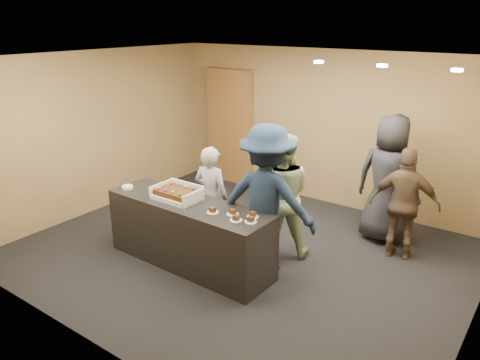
{
  "coord_description": "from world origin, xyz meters",
  "views": [
    {
      "loc": [
        3.48,
        -4.87,
        3.2
      ],
      "look_at": [
        -0.04,
        0.0,
        1.1
      ],
      "focal_mm": 35.0,
      "sensor_mm": 36.0,
      "label": 1
    }
  ],
  "objects_px": {
    "sheet_cake": "(177,192)",
    "serving_counter": "(189,233)",
    "person_navy_man": "(267,201)",
    "plate_stack": "(127,187)",
    "cake_box": "(178,195)",
    "person_sage_man": "(281,196)",
    "storage_cabinet": "(230,127)",
    "person_server_grey": "(211,197)",
    "person_brown_extra": "(405,204)",
    "person_dark_suit": "(388,179)"
  },
  "relations": [
    {
      "from": "sheet_cake",
      "to": "serving_counter",
      "type": "bearing_deg",
      "value": -0.0
    },
    {
      "from": "serving_counter",
      "to": "person_navy_man",
      "type": "bearing_deg",
      "value": 27.78
    },
    {
      "from": "sheet_cake",
      "to": "plate_stack",
      "type": "bearing_deg",
      "value": -172.58
    },
    {
      "from": "cake_box",
      "to": "person_sage_man",
      "type": "bearing_deg",
      "value": 42.47
    },
    {
      "from": "storage_cabinet",
      "to": "person_server_grey",
      "type": "xyz_separation_m",
      "value": [
        1.54,
        -2.47,
        -0.37
      ]
    },
    {
      "from": "serving_counter",
      "to": "cake_box",
      "type": "relative_size",
      "value": 3.9
    },
    {
      "from": "cake_box",
      "to": "person_brown_extra",
      "type": "xyz_separation_m",
      "value": [
        2.44,
        1.86,
        -0.15
      ]
    },
    {
      "from": "storage_cabinet",
      "to": "person_dark_suit",
      "type": "xyz_separation_m",
      "value": [
        3.5,
        -0.79,
        -0.17
      ]
    },
    {
      "from": "sheet_cake",
      "to": "person_sage_man",
      "type": "xyz_separation_m",
      "value": [
        1.03,
        0.97,
        -0.12
      ]
    },
    {
      "from": "person_brown_extra",
      "to": "person_dark_suit",
      "type": "relative_size",
      "value": 0.82
    },
    {
      "from": "storage_cabinet",
      "to": "person_sage_man",
      "type": "distance_m",
      "value": 3.26
    },
    {
      "from": "plate_stack",
      "to": "person_server_grey",
      "type": "distance_m",
      "value": 1.2
    },
    {
      "from": "storage_cabinet",
      "to": "person_sage_man",
      "type": "bearing_deg",
      "value": -40.44
    },
    {
      "from": "sheet_cake",
      "to": "plate_stack",
      "type": "xyz_separation_m",
      "value": [
        -0.85,
        -0.11,
        -0.08
      ]
    },
    {
      "from": "cake_box",
      "to": "person_navy_man",
      "type": "distance_m",
      "value": 1.21
    },
    {
      "from": "cake_box",
      "to": "person_server_grey",
      "type": "bearing_deg",
      "value": 80.09
    },
    {
      "from": "cake_box",
      "to": "person_dark_suit",
      "type": "bearing_deg",
      "value": 47.61
    },
    {
      "from": "serving_counter",
      "to": "person_server_grey",
      "type": "height_order",
      "value": "person_server_grey"
    },
    {
      "from": "person_dark_suit",
      "to": "person_navy_man",
      "type": "bearing_deg",
      "value": 61.63
    },
    {
      "from": "cake_box",
      "to": "person_dark_suit",
      "type": "xyz_separation_m",
      "value": [
        2.06,
        2.26,
        0.02
      ]
    },
    {
      "from": "serving_counter",
      "to": "person_brown_extra",
      "type": "relative_size",
      "value": 1.52
    },
    {
      "from": "sheet_cake",
      "to": "person_server_grey",
      "type": "height_order",
      "value": "person_server_grey"
    },
    {
      "from": "storage_cabinet",
      "to": "person_navy_man",
      "type": "distance_m",
      "value": 3.66
    },
    {
      "from": "sheet_cake",
      "to": "person_dark_suit",
      "type": "bearing_deg",
      "value": 47.89
    },
    {
      "from": "person_sage_man",
      "to": "person_dark_suit",
      "type": "distance_m",
      "value": 1.67
    },
    {
      "from": "cake_box",
      "to": "person_sage_man",
      "type": "height_order",
      "value": "person_sage_man"
    },
    {
      "from": "person_navy_man",
      "to": "person_brown_extra",
      "type": "distance_m",
      "value": 1.95
    },
    {
      "from": "person_sage_man",
      "to": "person_navy_man",
      "type": "xyz_separation_m",
      "value": [
        0.09,
        -0.51,
        0.11
      ]
    },
    {
      "from": "person_brown_extra",
      "to": "person_sage_man",
      "type": "bearing_deg",
      "value": 20.53
    },
    {
      "from": "storage_cabinet",
      "to": "plate_stack",
      "type": "xyz_separation_m",
      "value": [
        0.59,
        -3.18,
        -0.21
      ]
    },
    {
      "from": "person_sage_man",
      "to": "person_brown_extra",
      "type": "xyz_separation_m",
      "value": [
        1.41,
        0.91,
        -0.09
      ]
    },
    {
      "from": "cake_box",
      "to": "plate_stack",
      "type": "bearing_deg",
      "value": -171.07
    },
    {
      "from": "person_server_grey",
      "to": "person_brown_extra",
      "type": "relative_size",
      "value": 0.96
    },
    {
      "from": "person_sage_man",
      "to": "person_dark_suit",
      "type": "relative_size",
      "value": 0.92
    },
    {
      "from": "serving_counter",
      "to": "sheet_cake",
      "type": "bearing_deg",
      "value": -178.82
    },
    {
      "from": "plate_stack",
      "to": "person_sage_man",
      "type": "relative_size",
      "value": 0.09
    },
    {
      "from": "cake_box",
      "to": "person_sage_man",
      "type": "distance_m",
      "value": 1.4
    },
    {
      "from": "sheet_cake",
      "to": "person_dark_suit",
      "type": "distance_m",
      "value": 3.08
    },
    {
      "from": "person_brown_extra",
      "to": "person_dark_suit",
      "type": "xyz_separation_m",
      "value": [
        -0.38,
        0.4,
        0.17
      ]
    },
    {
      "from": "person_navy_man",
      "to": "person_dark_suit",
      "type": "height_order",
      "value": "person_navy_man"
    },
    {
      "from": "cake_box",
      "to": "sheet_cake",
      "type": "xyz_separation_m",
      "value": [
        -0.0,
        -0.02,
        0.05
      ]
    },
    {
      "from": "person_sage_man",
      "to": "sheet_cake",
      "type": "bearing_deg",
      "value": 10.08
    },
    {
      "from": "serving_counter",
      "to": "person_sage_man",
      "type": "distance_m",
      "value": 1.34
    },
    {
      "from": "person_brown_extra",
      "to": "sheet_cake",
      "type": "bearing_deg",
      "value": 25.19
    },
    {
      "from": "sheet_cake",
      "to": "person_navy_man",
      "type": "bearing_deg",
      "value": 22.33
    },
    {
      "from": "cake_box",
      "to": "sheet_cake",
      "type": "height_order",
      "value": "cake_box"
    },
    {
      "from": "person_sage_man",
      "to": "person_dark_suit",
      "type": "xyz_separation_m",
      "value": [
        1.03,
        1.32,
        0.08
      ]
    },
    {
      "from": "person_sage_man",
      "to": "person_brown_extra",
      "type": "height_order",
      "value": "person_sage_man"
    },
    {
      "from": "storage_cabinet",
      "to": "person_server_grey",
      "type": "height_order",
      "value": "storage_cabinet"
    },
    {
      "from": "plate_stack",
      "to": "person_sage_man",
      "type": "distance_m",
      "value": 2.17
    }
  ]
}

